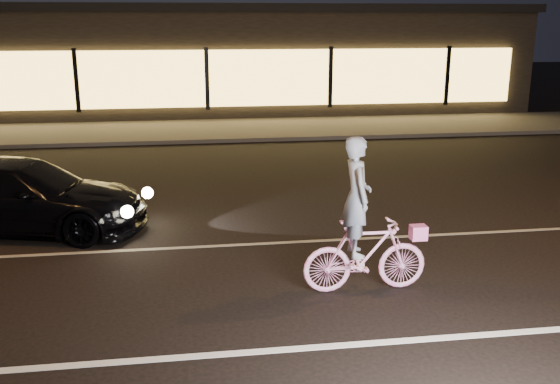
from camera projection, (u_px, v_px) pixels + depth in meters
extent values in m
plane|color=black|center=(246.00, 296.00, 8.48)|extent=(90.00, 90.00, 0.00)
cube|color=silver|center=(258.00, 352.00, 7.05)|extent=(60.00, 0.12, 0.01)
cube|color=gray|center=(235.00, 245.00, 10.38)|extent=(60.00, 0.10, 0.01)
cube|color=#383533|center=(210.00, 130.00, 20.86)|extent=(30.00, 4.00, 0.12)
cube|color=black|center=(203.00, 60.00, 26.07)|extent=(25.00, 8.00, 4.00)
cube|color=black|center=(202.00, 9.00, 25.52)|extent=(25.40, 8.40, 0.30)
cube|color=#E8B651|center=(207.00, 79.00, 22.26)|extent=(23.00, 0.15, 2.00)
cube|color=black|center=(76.00, 81.00, 21.56)|extent=(0.15, 0.08, 2.20)
cube|color=black|center=(207.00, 79.00, 22.19)|extent=(0.15, 0.08, 2.20)
cube|color=black|center=(330.00, 77.00, 22.81)|extent=(0.15, 0.08, 2.20)
cube|color=black|center=(447.00, 76.00, 23.44)|extent=(0.15, 0.08, 2.20)
imported|color=#FA3AA3|center=(365.00, 255.00, 8.52)|extent=(1.73, 0.49, 1.04)
imported|color=silver|center=(357.00, 197.00, 8.28)|extent=(0.39, 0.59, 1.63)
cube|color=#DF4291|center=(418.00, 232.00, 8.55)|extent=(0.22, 0.18, 0.20)
imported|color=black|center=(22.00, 196.00, 10.95)|extent=(4.66, 2.71, 1.27)
sphere|color=#FFF2BF|center=(147.00, 193.00, 11.36)|extent=(0.21, 0.21, 0.21)
sphere|color=#FFF2BF|center=(127.00, 212.00, 10.24)|extent=(0.21, 0.21, 0.21)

